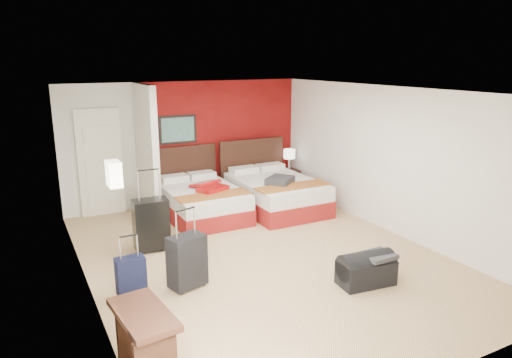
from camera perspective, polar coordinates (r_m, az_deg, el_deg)
ground at (r=7.29m, az=0.66°, el=-9.35°), size 6.50×6.50×0.00m
room_walls at (r=7.68m, az=-13.72°, el=1.37°), size 5.02×6.52×2.50m
red_accent_panel at (r=10.04m, az=-4.34°, el=4.73°), size 3.50×0.04×2.50m
partition_wall at (r=8.91m, az=-13.11°, el=3.14°), size 0.12×1.20×2.50m
entry_door at (r=9.37m, az=-18.40°, el=1.91°), size 0.82×0.06×2.05m
bed_left at (r=8.96m, az=-6.54°, el=-2.88°), size 1.32×1.89×0.57m
bed_right at (r=9.37m, az=2.49°, el=-1.88°), size 1.44×2.05×0.61m
red_suitcase_open at (r=8.82m, az=-5.76°, el=-0.92°), size 0.75×0.87×0.09m
jacket_bundle at (r=8.97m, az=2.93°, el=-0.17°), size 0.68×0.66×0.13m
nightstand at (r=10.51m, az=4.02°, el=-0.29°), size 0.40×0.40×0.54m
table_lamp at (r=10.40m, az=4.07°, el=2.37°), size 0.34×0.34×0.46m
suitcase_black at (r=7.55m, az=-12.62°, el=-5.59°), size 0.55×0.36×0.80m
suitcase_charcoal at (r=6.29m, az=-8.38°, el=-10.07°), size 0.53×0.41×0.69m
suitcase_navy at (r=6.25m, az=-14.95°, el=-11.58°), size 0.36×0.22×0.50m
duffel_bag at (r=6.54m, az=13.24°, el=-10.84°), size 0.78×0.48×0.37m
jacket_draped at (r=6.52m, az=14.65°, el=-8.98°), size 0.42×0.36×0.06m
desk at (r=4.73m, az=-13.33°, el=-19.11°), size 0.51×0.89×0.71m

